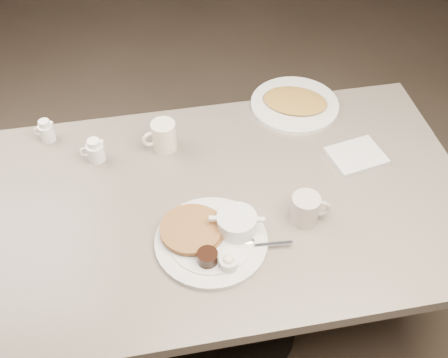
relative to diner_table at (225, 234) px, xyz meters
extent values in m
cube|color=#4C3F33|center=(0.00, 0.00, -0.59)|extent=(7.00, 8.00, 0.02)
cube|color=slate|center=(0.00, 0.00, 0.15)|extent=(1.50, 0.90, 0.04)
cylinder|color=black|center=(0.00, 0.00, -0.21)|extent=(0.14, 0.14, 0.69)
cylinder|color=black|center=(0.00, 0.00, -0.57)|extent=(0.56, 0.56, 0.03)
cylinder|color=silver|center=(-0.07, -0.15, 0.18)|extent=(0.38, 0.38, 0.01)
cylinder|color=silver|center=(-0.07, -0.15, 0.19)|extent=(0.28, 0.28, 0.00)
cylinder|color=brown|center=(-0.11, -0.11, 0.19)|extent=(0.22, 0.22, 0.01)
cylinder|color=brown|center=(-0.12, -0.12, 0.20)|extent=(0.21, 0.21, 0.01)
cylinder|color=silver|center=(0.01, -0.13, 0.21)|extent=(0.14, 0.14, 0.05)
cube|color=silver|center=(-0.06, -0.11, 0.23)|extent=(0.03, 0.02, 0.01)
cube|color=silver|center=(0.07, -0.14, 0.23)|extent=(0.03, 0.02, 0.01)
ellipsoid|color=silver|center=(0.00, -0.12, 0.22)|extent=(0.06, 0.06, 0.03)
ellipsoid|color=silver|center=(0.02, -0.14, 0.22)|extent=(0.05, 0.05, 0.02)
cylinder|color=black|center=(-0.09, -0.22, 0.20)|extent=(0.07, 0.07, 0.04)
cylinder|color=silver|center=(-0.04, -0.25, 0.20)|extent=(0.06, 0.06, 0.03)
ellipsoid|color=beige|center=(-0.04, -0.25, 0.21)|extent=(0.04, 0.04, 0.02)
cube|color=#BBBCBF|center=(0.09, -0.20, 0.19)|extent=(0.13, 0.02, 0.00)
ellipsoid|color=#BBBCBF|center=(0.03, -0.18, 0.19)|extent=(0.04, 0.03, 0.01)
cylinder|color=#B9AC9F|center=(0.21, -0.12, 0.21)|extent=(0.09, 0.09, 0.09)
cylinder|color=black|center=(0.21, -0.12, 0.25)|extent=(0.08, 0.08, 0.01)
torus|color=#B9AC9F|center=(0.26, -0.12, 0.21)|extent=(0.06, 0.02, 0.06)
cube|color=silver|center=(0.45, 0.10, 0.18)|extent=(0.19, 0.16, 0.02)
cylinder|color=white|center=(-0.15, 0.26, 0.22)|extent=(0.09, 0.09, 0.10)
torus|color=white|center=(-0.20, 0.26, 0.22)|extent=(0.06, 0.02, 0.06)
cylinder|color=white|center=(-0.37, 0.25, 0.20)|extent=(0.08, 0.08, 0.06)
cylinder|color=white|center=(-0.37, 0.25, 0.24)|extent=(0.05, 0.05, 0.02)
cone|color=white|center=(-0.35, 0.25, 0.24)|extent=(0.02, 0.02, 0.02)
torus|color=white|center=(-0.40, 0.25, 0.20)|extent=(0.04, 0.01, 0.04)
cylinder|color=white|center=(-0.53, 0.37, 0.20)|extent=(0.06, 0.06, 0.06)
cylinder|color=white|center=(-0.53, 0.37, 0.24)|extent=(0.05, 0.05, 0.02)
cone|color=white|center=(-0.51, 0.37, 0.24)|extent=(0.02, 0.02, 0.02)
torus|color=white|center=(-0.56, 0.38, 0.20)|extent=(0.04, 0.01, 0.04)
cylinder|color=silver|center=(0.32, 0.39, 0.18)|extent=(0.41, 0.41, 0.01)
ellipsoid|color=#AC8333|center=(0.32, 0.39, 0.19)|extent=(0.27, 0.24, 0.02)
camera|label=1|loc=(-0.21, -1.09, 1.43)|focal=44.73mm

